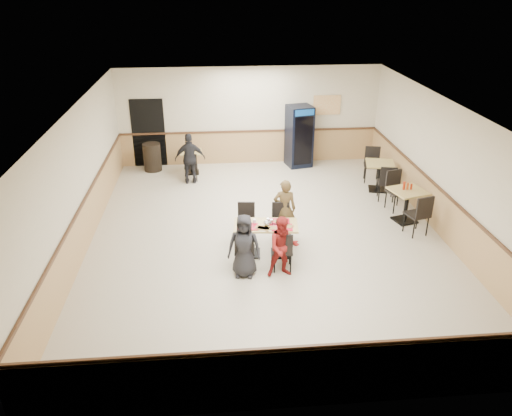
{
  "coord_description": "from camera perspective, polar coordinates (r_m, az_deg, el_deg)",
  "views": [
    {
      "loc": [
        -1.15,
        -10.03,
        5.48
      ],
      "look_at": [
        -0.29,
        -0.5,
        0.97
      ],
      "focal_mm": 35.0,
      "sensor_mm": 36.0,
      "label": 1
    }
  ],
  "objects": [
    {
      "name": "back_table",
      "position": [
        15.1,
        -7.4,
        5.6
      ],
      "size": [
        0.65,
        0.65,
        0.68
      ],
      "rotation": [
        0.0,
        0.0,
        0.03
      ],
      "color": "black",
      "rests_on": "ground"
    },
    {
      "name": "diner_woman_right",
      "position": [
        9.77,
        3.13,
        -4.49
      ],
      "size": [
        0.65,
        0.52,
        1.27
      ],
      "primitive_type": "imported",
      "rotation": [
        0.0,
        0.0,
        0.07
      ],
      "color": "maroon",
      "rests_on": "ground"
    },
    {
      "name": "side_table_near_chair_north",
      "position": [
        13.05,
        15.85,
        1.89
      ],
      "size": [
        0.59,
        0.59,
        1.03
      ],
      "primitive_type": null,
      "rotation": [
        0.0,
        0.0,
        0.27
      ],
      "color": "black",
      "rests_on": "ground"
    },
    {
      "name": "lone_diner",
      "position": [
        14.28,
        -7.54,
        5.61
      ],
      "size": [
        0.87,
        0.4,
        1.46
      ],
      "primitive_type": "imported",
      "rotation": [
        0.0,
        0.0,
        3.19
      ],
      "color": "black",
      "rests_on": "ground"
    },
    {
      "name": "diner_woman_left",
      "position": [
        9.76,
        -1.36,
        -4.36
      ],
      "size": [
        0.71,
        0.52,
        1.32
      ],
      "primitive_type": "imported",
      "rotation": [
        0.0,
        0.0,
        -0.17
      ],
      "color": "black",
      "rests_on": "ground"
    },
    {
      "name": "tabletop_clutter",
      "position": [
        10.38,
        1.21,
        -1.94
      ],
      "size": [
        1.19,
        0.62,
        0.12
      ],
      "rotation": [
        0.0,
        0.0,
        -0.1
      ],
      "color": "red",
      "rests_on": "main_table"
    },
    {
      "name": "condiment_caddy",
      "position": [
        12.37,
        16.86,
        2.43
      ],
      "size": [
        0.23,
        0.06,
        0.2
      ],
      "color": "#AB280C",
      "rests_on": "side_table_near"
    },
    {
      "name": "room_shell",
      "position": [
        13.81,
        7.44,
        4.24
      ],
      "size": [
        10.0,
        10.0,
        10.0
      ],
      "color": "silver",
      "rests_on": "ground"
    },
    {
      "name": "side_table_near_chair_south",
      "position": [
        11.95,
        17.94,
        -0.6
      ],
      "size": [
        0.59,
        0.59,
        1.03
      ],
      "primitive_type": null,
      "rotation": [
        0.0,
        0.0,
        3.41
      ],
      "color": "black",
      "rests_on": "ground"
    },
    {
      "name": "main_table",
      "position": [
        10.55,
        1.12,
        -3.06
      ],
      "size": [
        1.4,
        0.8,
        0.72
      ],
      "rotation": [
        0.0,
        0.0,
        -0.1
      ],
      "color": "black",
      "rests_on": "ground"
    },
    {
      "name": "diner_man_opposite",
      "position": [
        11.19,
        3.29,
        -0.09
      ],
      "size": [
        0.55,
        0.4,
        1.39
      ],
      "primitive_type": "imported",
      "rotation": [
        0.0,
        0.0,
        3.01
      ],
      "color": "brown",
      "rests_on": "ground"
    },
    {
      "name": "trash_bin",
      "position": [
        15.54,
        -11.78,
        5.72
      ],
      "size": [
        0.54,
        0.54,
        0.84
      ],
      "primitive_type": "cylinder",
      "color": "black",
      "rests_on": "ground"
    },
    {
      "name": "side_table_far_chair_south",
      "position": [
        13.59,
        14.71,
        2.93
      ],
      "size": [
        0.56,
        0.56,
        1.01
      ],
      "primitive_type": null,
      "rotation": [
        0.0,
        0.0,
        2.91
      ],
      "color": "black",
      "rests_on": "ground"
    },
    {
      "name": "ground",
      "position": [
        11.48,
        1.22,
        -3.25
      ],
      "size": [
        10.0,
        10.0,
        0.0
      ],
      "primitive_type": "plane",
      "color": "beige",
      "rests_on": "ground"
    },
    {
      "name": "pepsi_cooler",
      "position": [
        15.53,
        4.96,
        8.18
      ],
      "size": [
        0.84,
        0.84,
        1.88
      ],
      "rotation": [
        0.0,
        0.0,
        0.21
      ],
      "color": "black",
      "rests_on": "ground"
    },
    {
      "name": "side_table_far",
      "position": [
        14.14,
        13.9,
        4.02
      ],
      "size": [
        0.9,
        0.9,
        0.8
      ],
      "rotation": [
        0.0,
        0.0,
        -0.23
      ],
      "color": "black",
      "rests_on": "ground"
    },
    {
      "name": "side_table_far_chair_north",
      "position": [
        14.72,
        13.13,
        4.83
      ],
      "size": [
        0.56,
        0.56,
        1.01
      ],
      "primitive_type": null,
      "rotation": [
        0.0,
        0.0,
        -0.23
      ],
      "color": "black",
      "rests_on": "ground"
    },
    {
      "name": "side_table_near",
      "position": [
        12.48,
        16.86,
        0.81
      ],
      "size": [
        0.94,
        0.94,
        0.82
      ],
      "rotation": [
        0.0,
        0.0,
        0.27
      ],
      "color": "black",
      "rests_on": "ground"
    },
    {
      "name": "back_table_chair_lone",
      "position": [
        14.6,
        -7.45,
        4.8
      ],
      "size": [
        0.41,
        0.41,
        0.86
      ],
      "primitive_type": null,
      "rotation": [
        0.0,
        0.0,
        3.17
      ],
      "color": "black",
      "rests_on": "ground"
    },
    {
      "name": "main_chairs",
      "position": [
        10.56,
        0.85,
        -3.16
      ],
      "size": [
        1.33,
        1.67,
        0.91
      ],
      "rotation": [
        0.0,
        0.0,
        -0.1
      ],
      "color": "black",
      "rests_on": "ground"
    }
  ]
}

